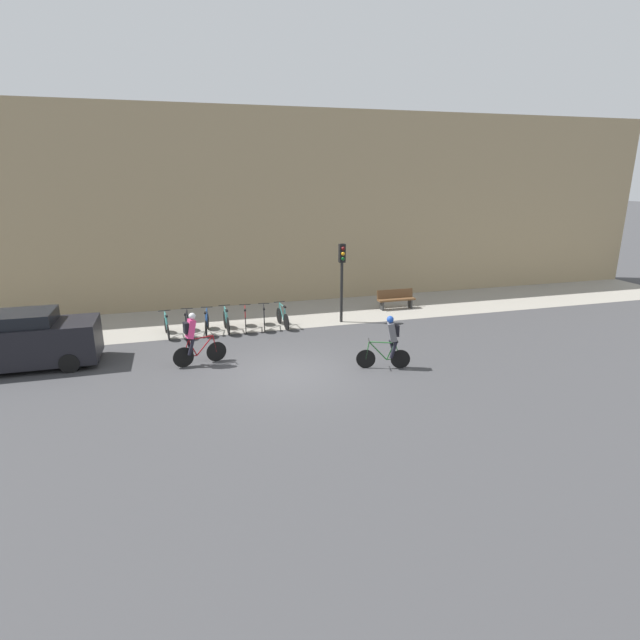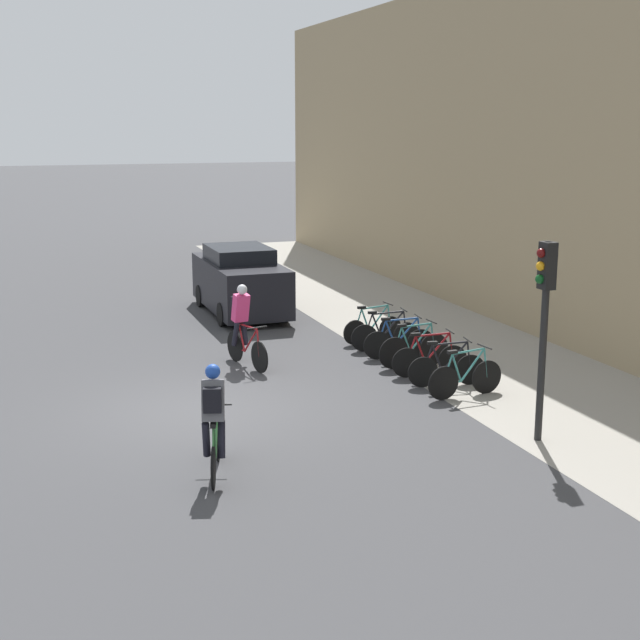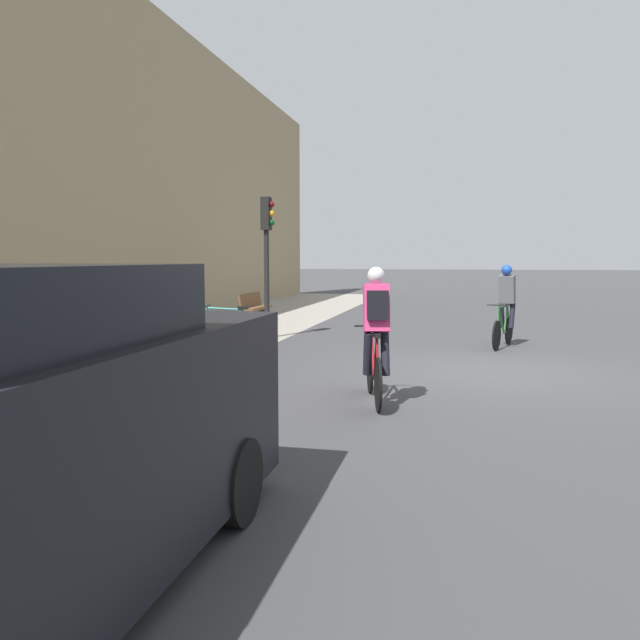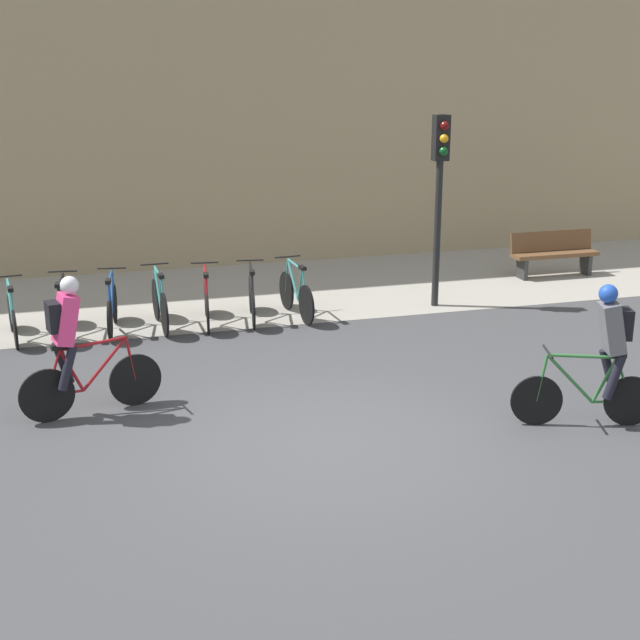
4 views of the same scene
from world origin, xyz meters
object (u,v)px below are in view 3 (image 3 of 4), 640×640
object	(u,v)px
parked_bike_0	(97,378)
parked_bike_5	(213,340)
cyclist_pink	(376,332)
parked_bike_3	(177,350)
bench	(254,307)
parked_bike_2	(154,358)
traffic_light_pole	(267,241)
parked_bike_1	(128,367)
cyclist_grey	(506,302)
parked_bike_4	(196,345)
parked_bike_6	(228,334)

from	to	relation	value
parked_bike_0	parked_bike_5	world-z (taller)	parked_bike_5
parked_bike_0	cyclist_pink	bearing A→B (deg)	-75.20
cyclist_pink	parked_bike_3	world-z (taller)	cyclist_pink
cyclist_pink	bench	bearing A→B (deg)	27.26
parked_bike_3	cyclist_pink	bearing A→B (deg)	-111.81
parked_bike_0	bench	size ratio (longest dim) A/B	0.88
cyclist_pink	parked_bike_0	world-z (taller)	cyclist_pink
parked_bike_2	parked_bike_5	distance (m)	2.28
cyclist_pink	traffic_light_pole	distance (m)	7.18
cyclist_pink	parked_bike_3	distance (m)	3.73
parked_bike_0	traffic_light_pole	distance (m)	7.34
parked_bike_0	parked_bike_2	size ratio (longest dim) A/B	0.96
cyclist_pink	parked_bike_0	xyz separation A→B (m)	(-0.90, 3.42, -0.57)
cyclist_pink	parked_bike_0	size ratio (longest dim) A/B	1.14
parked_bike_1	parked_bike_3	xyz separation A→B (m)	(1.52, 0.00, 0.02)
cyclist_pink	parked_bike_1	world-z (taller)	cyclist_pink
cyclist_grey	parked_bike_5	distance (m)	6.28
parked_bike_3	parked_bike_4	world-z (taller)	parked_bike_3
cyclist_grey	parked_bike_5	bearing A→B (deg)	119.87
cyclist_pink	cyclist_grey	size ratio (longest dim) A/B	1.01
parked_bike_0	parked_bike_4	xyz separation A→B (m)	(3.03, 0.00, 0.01)
parked_bike_5	parked_bike_1	bearing A→B (deg)	-180.00
cyclist_grey	parked_bike_1	size ratio (longest dim) A/B	1.06
parked_bike_1	parked_bike_6	distance (m)	3.80
parked_bike_0	parked_bike_5	distance (m)	3.79
parked_bike_0	cyclist_grey	bearing A→B (deg)	-38.13
parked_bike_0	parked_bike_1	xyz separation A→B (m)	(0.76, -0.00, 0.01)
cyclist_pink	parked_bike_2	xyz separation A→B (m)	(0.61, 3.42, -0.55)
parked_bike_5	parked_bike_6	xyz separation A→B (m)	(0.76, 0.00, 0.01)
cyclist_grey	parked_bike_5	size ratio (longest dim) A/B	1.10
parked_bike_1	parked_bike_4	size ratio (longest dim) A/B	1.01
cyclist_grey	parked_bike_1	distance (m)	8.22
parked_bike_4	bench	distance (m)	7.29
parked_bike_0	parked_bike_3	xyz separation A→B (m)	(2.28, 0.00, 0.03)
parked_bike_6	bench	distance (m)	5.81
cyclist_pink	parked_bike_4	size ratio (longest dim) A/B	1.09
parked_bike_6	cyclist_pink	bearing A→B (deg)	-136.82
parked_bike_3	parked_bike_6	distance (m)	2.28
parked_bike_0	parked_bike_3	world-z (taller)	parked_bike_3
parked_bike_5	parked_bike_6	bearing A→B (deg)	0.04
parked_bike_0	bench	bearing A→B (deg)	7.63
parked_bike_5	bench	distance (m)	6.55
parked_bike_5	traffic_light_pole	distance (m)	3.81
parked_bike_3	cyclist_grey	bearing A→B (deg)	-49.51
cyclist_grey	bench	distance (m)	7.56
parked_bike_5	bench	xyz separation A→B (m)	(6.41, 1.37, 0.09)
cyclist_grey	parked_bike_4	size ratio (longest dim) A/B	1.08
parked_bike_1	bench	distance (m)	9.54
cyclist_grey	traffic_light_pole	size ratio (longest dim) A/B	0.53
parked_bike_3	traffic_light_pole	distance (m)	5.16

